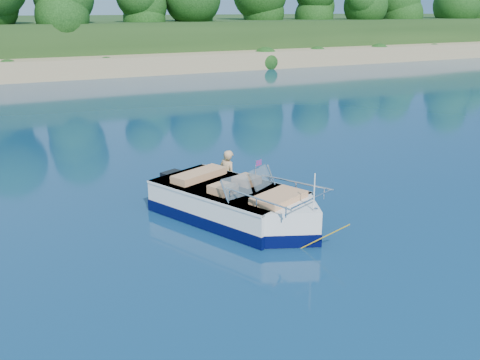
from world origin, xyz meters
The scene contains 6 objects.
ground centered at (0.00, 0.00, 0.00)m, with size 160.00×160.00×0.00m, color #0A2749.
shoreline centered at (0.00, 63.77, 0.98)m, with size 170.00×59.00×6.00m.
treeline centered at (0.04, 41.01, 5.55)m, with size 150.00×7.12×8.19m.
motorboat centered at (-2.29, 3.44, 0.38)m, with size 3.50×5.48×1.95m.
tow_tube centered at (-1.48, 5.89, 0.09)m, with size 1.65×1.65×0.35m.
boy centered at (-1.54, 5.85, 0.00)m, with size 0.59×0.38×1.61m, color tan.
Camera 1 is at (-7.90, -7.99, 5.21)m, focal length 40.00 mm.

